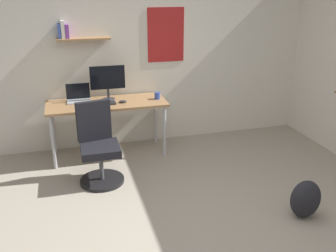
# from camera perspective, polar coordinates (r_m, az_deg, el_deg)

# --- Properties ---
(ground_plane) EXTENTS (5.20, 5.20, 0.00)m
(ground_plane) POSITION_cam_1_polar(r_m,az_deg,el_deg) (3.69, 5.41, -16.15)
(ground_plane) COLOR #9E9384
(ground_plane) RESTS_ON ground
(wall_back) EXTENTS (5.00, 0.30, 2.60)m
(wall_back) POSITION_cam_1_polar(r_m,az_deg,el_deg) (5.38, -3.53, 10.99)
(wall_back) COLOR silver
(wall_back) RESTS_ON ground
(desk) EXTENTS (1.56, 0.64, 0.75)m
(desk) POSITION_cam_1_polar(r_m,az_deg,el_deg) (5.05, -9.24, 2.81)
(desk) COLOR #997047
(desk) RESTS_ON ground
(office_chair) EXTENTS (0.52, 0.53, 0.95)m
(office_chair) POSITION_cam_1_polar(r_m,az_deg,el_deg) (4.47, -10.49, -3.39)
(office_chair) COLOR black
(office_chair) RESTS_ON ground
(laptop) EXTENTS (0.31, 0.21, 0.23)m
(laptop) POSITION_cam_1_polar(r_m,az_deg,el_deg) (5.14, -13.43, 4.28)
(laptop) COLOR #ADAFB5
(laptop) RESTS_ON desk
(monitor_primary) EXTENTS (0.46, 0.17, 0.46)m
(monitor_primary) POSITION_cam_1_polar(r_m,az_deg,el_deg) (5.06, -9.16, 6.87)
(monitor_primary) COLOR #38383D
(monitor_primary) RESTS_ON desk
(keyboard) EXTENTS (0.37, 0.13, 0.02)m
(keyboard) POSITION_cam_1_polar(r_m,az_deg,el_deg) (4.95, -10.09, 3.35)
(keyboard) COLOR black
(keyboard) RESTS_ON desk
(computer_mouse) EXTENTS (0.10, 0.06, 0.03)m
(computer_mouse) POSITION_cam_1_polar(r_m,az_deg,el_deg) (4.98, -6.88, 3.71)
(computer_mouse) COLOR #262628
(computer_mouse) RESTS_ON desk
(coffee_mug) EXTENTS (0.08, 0.08, 0.09)m
(coffee_mug) POSITION_cam_1_polar(r_m,az_deg,el_deg) (5.10, -1.64, 4.63)
(coffee_mug) COLOR #334CA5
(coffee_mug) RESTS_ON desk
(backpack) EXTENTS (0.32, 0.22, 0.40)m
(backpack) POSITION_cam_1_polar(r_m,az_deg,el_deg) (4.05, 20.16, -10.38)
(backpack) COLOR #232328
(backpack) RESTS_ON ground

